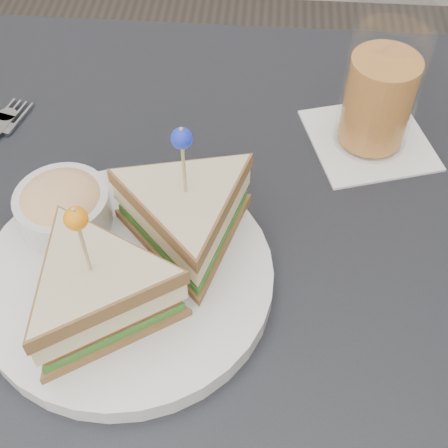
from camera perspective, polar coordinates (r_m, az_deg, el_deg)
table at (r=0.65m, az=-0.96°, el=-7.73°), size 0.80×0.80×0.75m
plate_meal at (r=0.55m, az=-8.44°, el=-2.66°), size 0.30×0.29×0.16m
drink_set at (r=0.67m, az=14.14°, el=11.85°), size 0.16×0.16×0.16m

